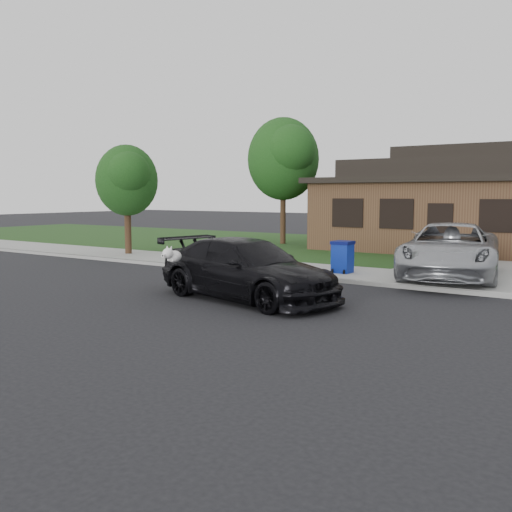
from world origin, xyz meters
The scene contains 11 objects.
ground centered at (0.00, 0.00, 0.00)m, with size 120.00×120.00×0.00m, color black.
sidewalk centered at (0.00, 5.00, 0.06)m, with size 60.00×3.00×0.12m, color gray.
curb centered at (0.00, 3.50, 0.06)m, with size 60.00×0.12×0.12m, color gray.
lawn centered at (0.00, 13.00, 0.07)m, with size 60.00×13.00×0.13m, color #193814.
driveway centered at (6.00, 10.00, 0.07)m, with size 4.50×13.00×0.14m, color gray.
sedan centered at (2.46, -0.28, 0.76)m, with size 5.58×3.19×1.52m.
minivan centered at (5.86, 5.63, 0.95)m, with size 2.70×5.85×1.63m, color #A3A6AA.
recycling_bin centered at (2.71, 4.76, 0.64)m, with size 0.62×0.66×1.02m.
house centered at (4.00, 15.00, 2.13)m, with size 12.60×8.60×4.65m.
tree_0 centered at (-4.34, 12.88, 4.48)m, with size 3.78×3.60×6.34m.
tree_2 centered at (-7.38, 5.11, 3.27)m, with size 2.73×2.60×4.59m.
Camera 1 is at (10.51, -11.90, 2.63)m, focal length 40.00 mm.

